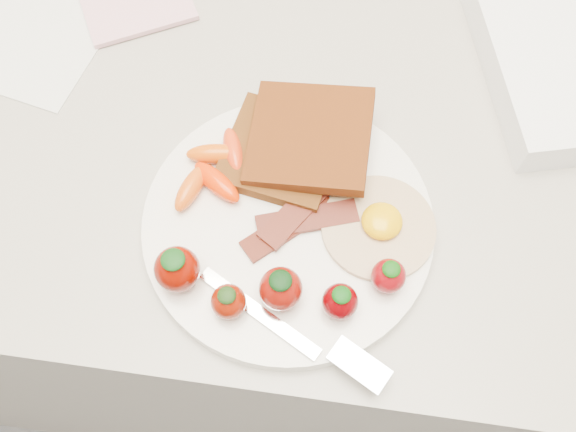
# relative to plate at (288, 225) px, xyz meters

# --- Properties ---
(counter) EXTENTS (2.00, 0.60, 0.90)m
(counter) POSITION_rel_plate_xyz_m (-0.00, 0.15, -0.46)
(counter) COLOR gray
(counter) RESTS_ON ground
(plate) EXTENTS (0.27, 0.27, 0.02)m
(plate) POSITION_rel_plate_xyz_m (0.00, 0.00, 0.00)
(plate) COLOR white
(plate) RESTS_ON counter
(toast_lower) EXTENTS (0.12, 0.12, 0.01)m
(toast_lower) POSITION_rel_plate_xyz_m (-0.02, 0.07, 0.02)
(toast_lower) COLOR #392005
(toast_lower) RESTS_ON plate
(toast_upper) EXTENTS (0.12, 0.11, 0.03)m
(toast_upper) POSITION_rel_plate_xyz_m (0.01, 0.08, 0.03)
(toast_upper) COLOR black
(toast_upper) RESTS_ON toast_lower
(fried_egg) EXTENTS (0.11, 0.11, 0.02)m
(fried_egg) POSITION_rel_plate_xyz_m (0.08, 0.00, 0.01)
(fried_egg) COLOR beige
(fried_egg) RESTS_ON plate
(bacon_strips) EXTENTS (0.11, 0.10, 0.01)m
(bacon_strips) POSITION_rel_plate_xyz_m (0.01, 0.00, 0.01)
(bacon_strips) COLOR #3D0B09
(bacon_strips) RESTS_ON plate
(baby_carrots) EXTENTS (0.07, 0.10, 0.02)m
(baby_carrots) POSITION_rel_plate_xyz_m (-0.08, 0.04, 0.02)
(baby_carrots) COLOR #DE5408
(baby_carrots) RESTS_ON plate
(strawberries) EXTENTS (0.21, 0.07, 0.05)m
(strawberries) POSITION_rel_plate_xyz_m (-0.01, -0.07, 0.03)
(strawberries) COLOR #690900
(strawberries) RESTS_ON plate
(fork) EXTENTS (0.17, 0.09, 0.00)m
(fork) POSITION_rel_plate_xyz_m (0.03, -0.11, 0.01)
(fork) COLOR white
(fork) RESTS_ON plate
(paper_sheet) EXTENTS (0.20, 0.25, 0.00)m
(paper_sheet) POSITION_rel_plate_xyz_m (-0.31, 0.22, -0.01)
(paper_sheet) COLOR silver
(paper_sheet) RESTS_ON counter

